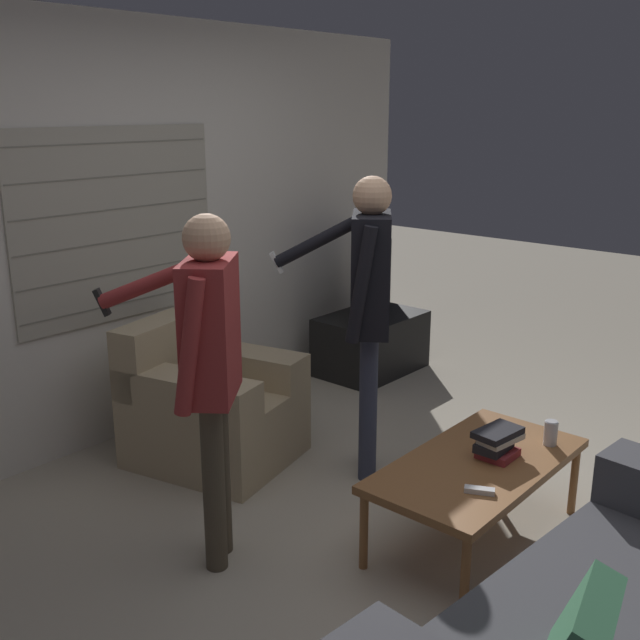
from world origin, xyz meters
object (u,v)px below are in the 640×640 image
(armchair_beige, at_px, (208,405))
(spare_remote, at_px, (479,490))
(tv, at_px, (372,281))
(book_stack, at_px, (497,443))
(coffee_table, at_px, (478,468))
(soda_can, at_px, (551,433))
(person_right_standing, at_px, (368,292))
(person_left_standing, at_px, (208,352))

(armchair_beige, height_order, spare_remote, armchair_beige)
(tv, height_order, book_stack, tv)
(coffee_table, xyz_separation_m, soda_can, (0.39, -0.18, 0.10))
(armchair_beige, relative_size, person_right_standing, 0.61)
(person_right_standing, xyz_separation_m, book_stack, (-0.10, -0.86, -0.58))
(armchair_beige, relative_size, book_stack, 3.99)
(person_left_standing, distance_m, soda_can, 1.74)
(coffee_table, xyz_separation_m, book_stack, (0.10, -0.04, 0.11))
(tv, distance_m, book_stack, 2.40)
(person_right_standing, bearing_deg, tv, -0.49)
(person_right_standing, bearing_deg, soda_can, -115.88)
(book_stack, bearing_deg, tv, 51.75)
(armchair_beige, bearing_deg, person_right_standing, 105.47)
(coffee_table, distance_m, person_left_standing, 1.39)
(coffee_table, relative_size, tv, 1.45)
(tv, xyz_separation_m, soda_can, (-1.19, -2.01, -0.25))
(armchair_beige, xyz_separation_m, person_right_standing, (0.45, -0.82, 0.74))
(tv, bearing_deg, person_right_standing, 7.02)
(soda_can, bearing_deg, book_stack, 154.98)
(coffee_table, xyz_separation_m, person_left_standing, (-0.93, 0.82, 0.63))
(armchair_beige, xyz_separation_m, spare_remote, (-0.01, -1.80, 0.10))
(armchair_beige, height_order, coffee_table, armchair_beige)
(coffee_table, distance_m, book_stack, 0.15)
(armchair_beige, bearing_deg, spare_remote, 76.38)
(person_right_standing, bearing_deg, book_stack, -133.36)
(coffee_table, bearing_deg, person_left_standing, 138.47)
(tv, height_order, spare_remote, tv)
(coffee_table, height_order, person_left_standing, person_left_standing)
(person_right_standing, xyz_separation_m, soda_can, (0.19, -1.00, -0.59))
(coffee_table, relative_size, soda_can, 9.20)
(book_stack, distance_m, spare_remote, 0.39)
(soda_can, bearing_deg, tv, 59.46)
(soda_can, bearing_deg, coffee_table, 155.81)
(book_stack, bearing_deg, spare_remote, -162.55)
(person_right_standing, bearing_deg, person_left_standing, 143.21)
(book_stack, height_order, spare_remote, book_stack)
(soda_can, relative_size, spare_remote, 0.94)
(book_stack, xyz_separation_m, spare_remote, (-0.36, -0.11, -0.06))
(coffee_table, relative_size, person_right_standing, 0.69)
(tv, distance_m, person_left_standing, 2.72)
(coffee_table, xyz_separation_m, spare_remote, (-0.26, -0.15, 0.05))
(tv, relative_size, person_right_standing, 0.47)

